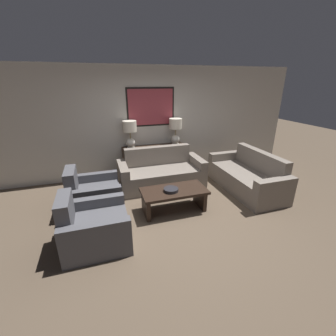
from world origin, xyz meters
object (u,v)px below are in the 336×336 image
at_px(couch_by_side, 247,177).
at_px(decorative_bowl, 171,190).
at_px(armchair_near_back_wall, 93,195).
at_px(armchair_near_camera, 94,228).
at_px(table_lamp_right, 175,128).
at_px(table_lamp_left, 130,131).
at_px(coffee_table, 174,195).
at_px(console_table, 154,161).
at_px(couch_by_back_wall, 161,173).

xyz_separation_m(couch_by_side, decorative_bowl, (-1.93, -0.40, 0.17)).
bearing_deg(armchair_near_back_wall, armchair_near_camera, -90.00).
height_order(table_lamp_right, armchair_near_camera, table_lamp_right).
relative_size(table_lamp_left, coffee_table, 0.55).
xyz_separation_m(console_table, coffee_table, (-0.09, -1.80, -0.07)).
relative_size(couch_by_back_wall, couch_by_side, 1.00).
bearing_deg(couch_by_back_wall, armchair_near_back_wall, -157.48).
xyz_separation_m(console_table, decorative_bowl, (-0.16, -1.83, 0.07)).
relative_size(console_table, coffee_table, 1.30).
bearing_deg(couch_by_side, table_lamp_right, 130.13).
xyz_separation_m(armchair_near_back_wall, armchair_near_camera, (0.00, -1.04, 0.00)).
distance_m(table_lamp_left, armchair_near_back_wall, 1.83).
xyz_separation_m(console_table, couch_by_back_wall, (0.00, -0.64, -0.10)).
xyz_separation_m(table_lamp_left, couch_by_side, (2.34, -1.43, -0.90)).
relative_size(console_table, decorative_bowl, 5.85).
distance_m(console_table, table_lamp_left, 0.98).
distance_m(decorative_bowl, armchair_near_camera, 1.46).
xyz_separation_m(couch_by_back_wall, armchair_near_camera, (-1.52, -1.67, -0.01)).
bearing_deg(couch_by_side, console_table, 141.16).
relative_size(table_lamp_left, couch_by_side, 0.34).
height_order(table_lamp_left, armchair_near_back_wall, table_lamp_left).
relative_size(table_lamp_left, decorative_bowl, 2.46).
bearing_deg(coffee_table, table_lamp_left, 105.08).
height_order(couch_by_back_wall, armchair_near_camera, couch_by_back_wall).
xyz_separation_m(table_lamp_left, couch_by_back_wall, (0.57, -0.64, -0.90)).
bearing_deg(couch_by_side, coffee_table, -168.85).
bearing_deg(table_lamp_right, table_lamp_left, 180.00).
bearing_deg(couch_by_back_wall, couch_by_side, -23.85).
xyz_separation_m(table_lamp_left, armchair_near_camera, (-0.95, -2.32, -0.90)).
bearing_deg(table_lamp_right, couch_by_side, -49.87).
height_order(console_table, couch_by_back_wall, couch_by_back_wall).
bearing_deg(table_lamp_left, couch_by_back_wall, -48.51).
relative_size(table_lamp_right, armchair_near_camera, 0.71).
bearing_deg(decorative_bowl, armchair_near_camera, -160.31).
distance_m(couch_by_side, armchair_near_back_wall, 3.30).
distance_m(couch_by_back_wall, decorative_bowl, 1.21).
bearing_deg(armchair_near_back_wall, couch_by_back_wall, 22.52).
height_order(decorative_bowl, armchair_near_camera, armchair_near_camera).
bearing_deg(couch_by_side, armchair_near_back_wall, 177.31).
bearing_deg(couch_by_side, table_lamp_left, 148.64).
xyz_separation_m(console_table, table_lamp_left, (-0.57, 0.00, 0.80)).
distance_m(table_lamp_left, armchair_near_camera, 2.66).
distance_m(table_lamp_right, armchair_near_back_wall, 2.61).
relative_size(couch_by_side, armchair_near_camera, 2.07).
bearing_deg(armchair_near_back_wall, table_lamp_left, 53.32).
xyz_separation_m(couch_by_side, armchair_near_camera, (-3.29, -0.89, -0.01)).
bearing_deg(decorative_bowl, couch_by_back_wall, 82.48).
relative_size(table_lamp_left, armchair_near_back_wall, 0.71).
height_order(console_table, couch_by_side, couch_by_side).
xyz_separation_m(couch_by_back_wall, armchair_near_back_wall, (-1.52, -0.63, -0.01)).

